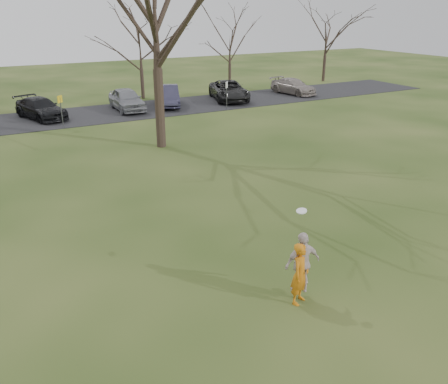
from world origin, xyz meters
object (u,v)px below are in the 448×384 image
at_px(car_3, 41,108).
at_px(big_tree, 155,12).
at_px(player_defender, 300,274).
at_px(car_4, 127,99).
at_px(car_7, 293,86).
at_px(car_6, 229,91).
at_px(catching_play, 302,263).
at_px(car_5, 168,96).

height_order(car_3, big_tree, big_tree).
bearing_deg(player_defender, car_4, 53.98).
distance_m(car_7, big_tree, 20.23).
bearing_deg(car_6, car_7, 14.88).
distance_m(car_6, catching_play, 28.28).
bearing_deg(car_6, car_5, -165.01).
xyz_separation_m(car_6, big_tree, (-9.98, -10.19, 6.18)).
relative_size(car_4, car_6, 0.84).
relative_size(car_4, car_5, 0.99).
bearing_deg(catching_play, car_3, 96.04).
distance_m(car_4, car_6, 8.70).
bearing_deg(player_defender, car_7, 25.58).
xyz_separation_m(car_4, car_6, (8.70, -0.10, -0.02)).
distance_m(player_defender, car_4, 26.02).
distance_m(player_defender, car_6, 28.43).
bearing_deg(car_5, big_tree, -94.73).
distance_m(car_6, car_7, 6.43).
bearing_deg(catching_play, big_tree, 82.31).
relative_size(car_5, big_tree, 0.34).
relative_size(car_3, big_tree, 0.34).
bearing_deg(car_7, big_tree, -158.74).
height_order(catching_play, big_tree, big_tree).
bearing_deg(car_4, player_defender, -96.76).
height_order(car_5, catching_play, catching_play).
bearing_deg(car_4, big_tree, -96.18).
xyz_separation_m(player_defender, car_6, (12.19, 25.68, -0.04)).
xyz_separation_m(car_3, catching_play, (2.73, -25.79, 0.34)).
height_order(car_7, big_tree, big_tree).
bearing_deg(car_5, car_4, -160.20).
distance_m(car_5, car_6, 5.41).
xyz_separation_m(car_4, big_tree, (-1.29, -10.28, 6.16)).
height_order(car_6, car_7, car_6).
height_order(car_6, big_tree, big_tree).
bearing_deg(car_5, car_6, 17.78).
bearing_deg(car_3, player_defender, -103.21).
height_order(player_defender, big_tree, big_tree).
xyz_separation_m(car_7, big_tree, (-16.41, -10.02, 6.30)).
relative_size(car_3, catching_play, 2.11).
height_order(car_4, car_7, car_4).
bearing_deg(big_tree, car_7, 31.39).
height_order(car_3, catching_play, catching_play).
bearing_deg(car_5, catching_play, -85.33).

